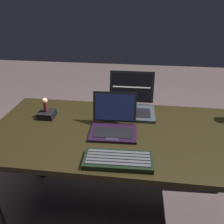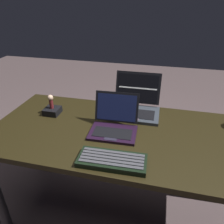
% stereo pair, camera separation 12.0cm
% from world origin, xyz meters
% --- Properties ---
extents(ground_plane, '(8.00, 8.00, 0.00)m').
position_xyz_m(ground_plane, '(0.00, 0.00, 0.00)').
color(ground_plane, '#473A3A').
extents(desk, '(1.65, 0.75, 0.75)m').
position_xyz_m(desk, '(0.00, 0.00, 0.65)').
color(desk, black).
rests_on(desk, ground).
extents(laptop_front, '(0.28, 0.25, 0.21)m').
position_xyz_m(laptop_front, '(-0.07, -0.00, 0.80)').
color(laptop_front, black).
rests_on(laptop_front, desk).
extents(laptop_rear, '(0.33, 0.30, 0.25)m').
position_xyz_m(laptop_rear, '(0.01, 0.26, 0.80)').
color(laptop_rear, '#2B3037').
rests_on(laptop_rear, desk).
extents(external_keyboard, '(0.34, 0.15, 0.03)m').
position_xyz_m(external_keyboard, '(-0.02, -0.28, 0.77)').
color(external_keyboard, black).
rests_on(external_keyboard, desk).
extents(figurine_stand, '(0.10, 0.10, 0.04)m').
position_xyz_m(figurine_stand, '(-0.53, 0.10, 0.77)').
color(figurine_stand, black).
rests_on(figurine_stand, desk).
extents(figurine, '(0.04, 0.04, 0.10)m').
position_xyz_m(figurine, '(-0.53, 0.10, 0.85)').
color(figurine, '#5A181C').
rests_on(figurine, figurine_stand).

